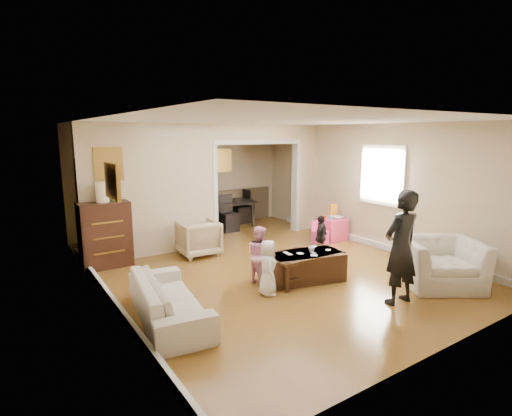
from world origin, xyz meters
TOP-DOWN VIEW (x-y plane):
  - floor at (0.00, 0.00)m, footprint 7.00×7.00m
  - partition_left at (-1.38, 1.80)m, footprint 2.75×0.18m
  - partition_right at (2.48, 1.80)m, footprint 0.55×0.18m
  - partition_header at (1.10, 1.80)m, footprint 2.22×0.18m
  - window_pane at (2.73, -0.40)m, footprint 0.03×0.95m
  - framed_art_partition at (-2.20, 1.70)m, footprint 0.45×0.03m
  - framed_art_sofa_wall at (-2.71, -0.60)m, footprint 0.03×0.55m
  - framed_art_alcove at (1.10, 3.44)m, footprint 0.45×0.03m
  - sofa at (-2.21, -1.08)m, footprint 1.00×1.97m
  - armchair_back at (-0.68, 1.26)m, footprint 0.80×0.82m
  - armchair_front at (1.81, -2.36)m, footprint 1.52×1.48m
  - dresser at (-2.38, 1.56)m, footprint 0.87×0.49m
  - table_lamp at (-2.38, 1.56)m, footprint 0.22×0.22m
  - potted_plant at (-2.18, 1.56)m, footprint 0.29×0.25m
  - coffee_table at (0.18, -0.98)m, footprint 1.35×0.92m
  - coffee_cup at (0.28, -1.03)m, footprint 0.13×0.13m
  - play_table at (2.37, 0.63)m, footprint 0.54×0.54m
  - cereal_box at (2.49, 0.73)m, footprint 0.20×0.08m
  - cyan_cup at (2.27, 0.58)m, footprint 0.08×0.08m
  - toy_block at (2.25, 0.75)m, footprint 0.09×0.08m
  - play_bowl at (2.42, 0.51)m, footprint 0.24×0.24m
  - dining_table at (0.81, 3.29)m, footprint 2.09×1.42m
  - adult_person at (0.71, -2.41)m, footprint 0.61×0.41m
  - child_kneel_a at (-0.67, -1.13)m, footprint 0.42×0.49m
  - child_kneel_b at (-0.52, -0.68)m, footprint 0.40×0.49m
  - child_toddler at (1.23, -0.23)m, footprint 0.54×0.40m
  - craft_papers at (0.26, -0.96)m, footprint 0.80×0.52m

SIDE VIEW (x-z plane):
  - floor at x=0.00m, z-range 0.00..0.00m
  - coffee_table at x=0.18m, z-range 0.00..0.46m
  - play_table at x=2.37m, z-range 0.00..0.50m
  - sofa at x=-2.21m, z-range 0.00..0.55m
  - dining_table at x=0.81m, z-range 0.00..0.67m
  - armchair_back at x=-0.68m, z-range 0.00..0.70m
  - armchair_front at x=1.81m, z-range 0.00..0.75m
  - child_kneel_a at x=-0.67m, z-range 0.00..0.84m
  - child_toddler at x=1.23m, z-range 0.00..0.84m
  - craft_papers at x=0.26m, z-range 0.46..0.47m
  - child_kneel_b at x=-0.52m, z-range 0.00..0.95m
  - coffee_cup at x=0.28m, z-range 0.46..0.56m
  - toy_block at x=2.25m, z-range 0.50..0.55m
  - play_bowl at x=2.42m, z-range 0.50..0.56m
  - cyan_cup at x=2.27m, z-range 0.50..0.58m
  - dresser at x=-2.38m, z-range 0.00..1.19m
  - cereal_box at x=2.49m, z-range 0.50..0.80m
  - adult_person at x=0.71m, z-range 0.00..1.64m
  - partition_left at x=-1.38m, z-range 0.00..2.60m
  - partition_right at x=2.48m, z-range 0.00..2.60m
  - potted_plant at x=-2.18m, z-range 1.19..1.51m
  - table_lamp at x=-2.38m, z-range 1.19..1.55m
  - window_pane at x=2.73m, z-range 1.00..2.10m
  - framed_art_alcove at x=1.10m, z-range 1.42..1.98m
  - framed_art_sofa_wall at x=-2.71m, z-range 1.60..2.00m
  - framed_art_partition at x=-2.20m, z-range 1.58..2.12m
  - partition_header at x=1.10m, z-range 2.25..2.60m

